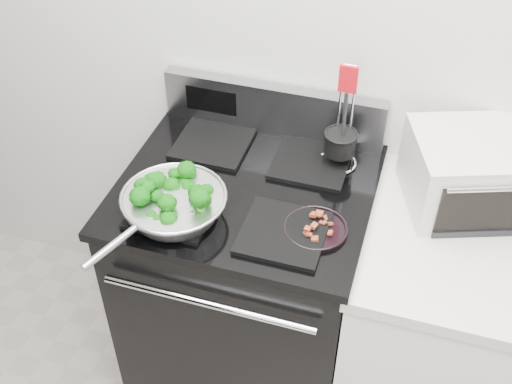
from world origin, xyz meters
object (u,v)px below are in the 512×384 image
at_px(gas_range, 247,282).
at_px(utensil_holder, 340,148).
at_px(toaster_oven, 478,172).
at_px(bacon_plate, 316,226).
at_px(skillet, 174,204).

relative_size(gas_range, utensil_holder, 3.03).
xyz_separation_m(gas_range, utensil_holder, (0.25, 0.19, 0.53)).
bearing_deg(gas_range, toaster_oven, 13.84).
relative_size(utensil_holder, toaster_oven, 0.77).
xyz_separation_m(bacon_plate, toaster_oven, (0.42, 0.30, 0.07)).
height_order(bacon_plate, toaster_oven, toaster_oven).
bearing_deg(toaster_oven, gas_range, 174.00).
bearing_deg(bacon_plate, toaster_oven, 35.01).
distance_m(bacon_plate, utensil_holder, 0.32).
bearing_deg(skillet, gas_range, 71.75).
height_order(gas_range, skillet, gas_range).
height_order(skillet, toaster_oven, toaster_oven).
bearing_deg(skillet, bacon_plate, 29.55).
bearing_deg(gas_range, skillet, -128.51).
xyz_separation_m(gas_range, toaster_oven, (0.68, 0.17, 0.55)).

